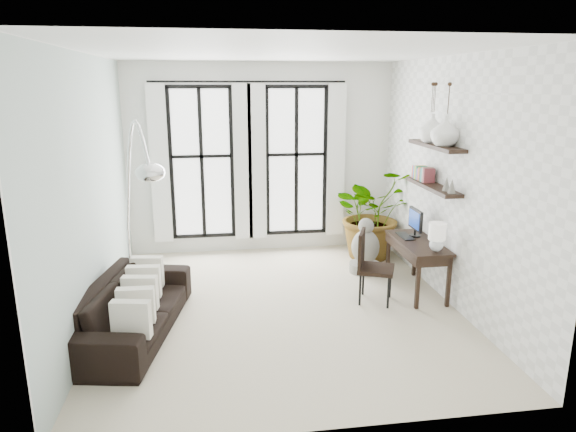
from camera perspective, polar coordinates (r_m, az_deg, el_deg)
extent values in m
plane|color=beige|center=(6.84, -0.82, -10.10)|extent=(5.00, 5.00, 0.00)
plane|color=white|center=(6.23, -0.93, 17.76)|extent=(5.00, 5.00, 0.00)
plane|color=#A7BBB4|center=(6.45, -21.11, 2.39)|extent=(0.00, 5.00, 5.00)
plane|color=white|center=(6.99, 17.77, 3.54)|extent=(0.00, 5.00, 5.00)
plane|color=white|center=(8.79, -3.01, 6.32)|extent=(4.50, 0.00, 4.50)
cube|color=white|center=(8.73, -9.56, 5.76)|extent=(1.00, 0.02, 2.50)
cube|color=white|center=(8.68, -14.08, 5.47)|extent=(0.30, 0.04, 2.60)
cube|color=white|center=(8.65, -5.04, 5.82)|extent=(0.30, 0.04, 2.60)
cube|color=white|center=(8.84, 0.91, 6.06)|extent=(1.00, 0.02, 2.50)
cube|color=white|center=(8.66, -3.45, 5.86)|extent=(0.30, 0.04, 2.60)
cube|color=white|center=(8.88, 5.37, 6.04)|extent=(0.30, 0.04, 2.60)
cylinder|color=black|center=(8.57, -4.42, 14.68)|extent=(3.20, 0.03, 0.03)
cube|color=black|center=(7.19, 15.79, 3.16)|extent=(0.25, 1.30, 0.05)
cube|color=black|center=(7.11, 16.10, 7.51)|extent=(0.25, 1.30, 0.05)
cube|color=#D33E34|center=(7.66, 14.20, 4.81)|extent=(0.16, 0.03, 0.18)
cube|color=#376CC0|center=(7.62, 14.33, 4.75)|extent=(0.16, 0.03, 0.18)
cube|color=gold|center=(7.58, 14.46, 4.70)|extent=(0.16, 0.03, 0.18)
cube|color=#36A36C|center=(7.54, 14.59, 4.64)|extent=(0.16, 0.03, 0.18)
cube|color=#9D4EB6|center=(7.50, 14.72, 4.58)|extent=(0.16, 0.03, 0.18)
cube|color=orange|center=(7.46, 14.85, 4.52)|extent=(0.16, 0.03, 0.18)
cube|color=#484848|center=(7.42, 14.98, 4.45)|extent=(0.16, 0.03, 0.18)
cube|color=teal|center=(7.38, 15.12, 4.39)|extent=(0.16, 0.03, 0.18)
cube|color=tan|center=(7.34, 15.26, 4.33)|extent=(0.16, 0.04, 0.18)
cube|color=brown|center=(7.30, 15.40, 4.27)|extent=(0.16, 0.04, 0.18)
cone|color=gray|center=(6.81, 17.21, 3.44)|extent=(0.10, 0.10, 0.18)
cone|color=gray|center=(6.68, 17.75, 3.19)|extent=(0.10, 0.10, 0.18)
imported|color=black|center=(6.32, -16.91, -9.67)|extent=(1.27, 2.35, 0.65)
cube|color=beige|center=(5.60, -17.03, -10.93)|extent=(0.40, 0.12, 0.40)
cube|color=beige|center=(5.92, -16.54, -9.49)|extent=(0.40, 0.12, 0.40)
cube|color=beige|center=(6.23, -16.11, -8.20)|extent=(0.40, 0.12, 0.40)
cube|color=beige|center=(6.56, -15.72, -7.03)|extent=(0.40, 0.12, 0.40)
cube|color=beige|center=(6.88, -15.36, -5.97)|extent=(0.40, 0.12, 0.40)
imported|color=#2D7228|center=(8.65, 9.34, 0.37)|extent=(1.67, 1.54, 1.53)
cube|color=black|center=(7.31, 14.23, -2.89)|extent=(0.53, 1.24, 0.04)
cube|color=black|center=(7.33, 14.05, -3.54)|extent=(0.48, 1.19, 0.11)
cube|color=black|center=(6.85, 14.22, -7.29)|extent=(0.05, 0.05, 0.69)
cube|color=black|center=(7.02, 17.42, -6.99)|extent=(0.05, 0.05, 0.69)
cube|color=black|center=(7.86, 11.06, -4.28)|extent=(0.05, 0.05, 0.69)
cube|color=black|center=(8.00, 13.92, -4.09)|extent=(0.05, 0.05, 0.69)
cube|color=black|center=(7.47, 14.00, -0.35)|extent=(0.04, 0.42, 0.30)
cube|color=navy|center=(7.46, 13.83, -0.36)|extent=(0.00, 0.36, 0.24)
cube|color=black|center=(7.48, 12.88, -2.17)|extent=(0.15, 0.40, 0.02)
sphere|color=silver|center=(6.88, 16.15, -3.15)|extent=(0.18, 0.18, 0.18)
cylinder|color=white|center=(6.83, 16.26, -1.63)|extent=(0.22, 0.22, 0.22)
cube|color=black|center=(6.94, 9.77, -5.84)|extent=(0.60, 0.60, 0.05)
cube|color=black|center=(6.88, 8.17, -3.73)|extent=(0.22, 0.44, 0.51)
cylinder|color=black|center=(6.82, 8.67, -8.39)|extent=(0.03, 0.03, 0.43)
cylinder|color=black|center=(6.93, 11.60, -8.14)|extent=(0.03, 0.03, 0.43)
cylinder|color=black|center=(7.14, 7.82, -7.27)|extent=(0.03, 0.03, 0.43)
cylinder|color=black|center=(7.25, 10.63, -7.06)|extent=(0.03, 0.03, 0.43)
cylinder|color=silver|center=(7.06, -16.76, -9.46)|extent=(0.37, 0.37, 0.10)
cylinder|color=silver|center=(6.88, -17.07, -5.55)|extent=(0.04, 0.04, 1.02)
ellipsoid|color=silver|center=(5.88, -15.05, 4.68)|extent=(0.33, 0.33, 0.21)
cylinder|color=gray|center=(8.12, 8.51, -5.66)|extent=(0.48, 0.48, 0.14)
ellipsoid|color=gray|center=(8.01, 8.60, -3.41)|extent=(0.43, 0.43, 0.53)
sphere|color=gray|center=(7.91, 8.69, -1.10)|extent=(0.24, 0.24, 0.24)
imported|color=white|center=(6.86, 17.08, 9.02)|extent=(0.37, 0.37, 0.38)
imported|color=white|center=(7.22, 15.73, 9.36)|extent=(0.37, 0.37, 0.38)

